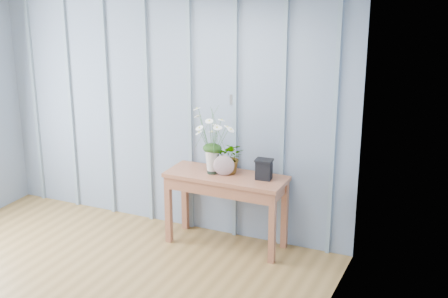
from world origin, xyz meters
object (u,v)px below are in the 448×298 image
at_px(felt_disc_vessel, 224,165).
at_px(sideboard, 226,186).
at_px(carved_box, 264,169).
at_px(daisy_vase, 212,133).

bearing_deg(felt_disc_vessel, sideboard, 50.94).
bearing_deg(carved_box, felt_disc_vessel, -171.00).
relative_size(sideboard, carved_box, 5.98).
bearing_deg(sideboard, carved_box, 5.09).
xyz_separation_m(sideboard, felt_disc_vessel, (-0.01, -0.03, 0.22)).
relative_size(sideboard, daisy_vase, 1.82).
relative_size(sideboard, felt_disc_vessel, 5.75).
height_order(daisy_vase, felt_disc_vessel, daisy_vase).
bearing_deg(felt_disc_vessel, carved_box, -8.16).
bearing_deg(carved_box, sideboard, -174.91).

